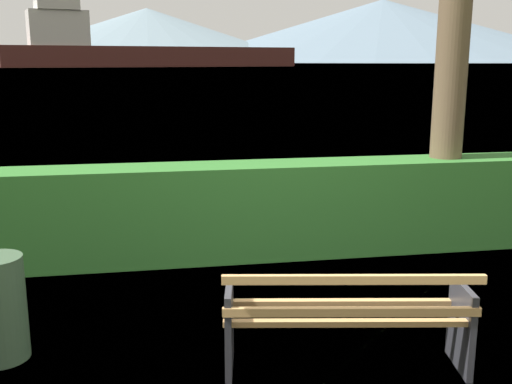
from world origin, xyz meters
The scene contains 6 objects.
ground_plane centered at (0.00, 0.00, 0.00)m, with size 1400.00×1400.00×0.00m, color olive.
water_surface centered at (0.00, 306.05, 0.00)m, with size 620.00×620.00×0.00m, color #6B8EA3.
park_bench centered at (-0.01, -0.06, 0.43)m, with size 1.94×0.87×0.87m.
hedge_row centered at (0.00, 2.83, 0.57)m, with size 8.72×0.66×1.14m, color #2D6B28.
cargo_ship_large centered at (-5.16, 194.58, 5.48)m, with size 93.85×36.31×19.61m.
distant_hills centered at (41.52, 543.56, 24.98)m, with size 844.81×376.53×55.31m.
Camera 1 is at (-1.44, -4.15, 2.35)m, focal length 42.32 mm.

